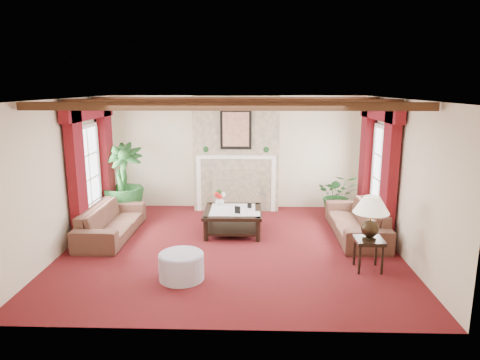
{
  "coord_description": "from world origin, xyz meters",
  "views": [
    {
      "loc": [
        0.39,
        -7.45,
        2.92
      ],
      "look_at": [
        0.15,
        0.4,
        1.19
      ],
      "focal_mm": 32.0,
      "sensor_mm": 36.0,
      "label": 1
    }
  ],
  "objects_px": {
    "sofa_right": "(357,215)",
    "ottoman": "(181,266)",
    "side_table": "(368,254)",
    "coffee_table": "(233,221)",
    "potted_palm": "(123,197)",
    "sofa_left": "(111,216)"
  },
  "relations": [
    {
      "from": "sofa_right",
      "to": "ottoman",
      "type": "relative_size",
      "value": 3.17
    },
    {
      "from": "sofa_right",
      "to": "coffee_table",
      "type": "bearing_deg",
      "value": -93.04
    },
    {
      "from": "sofa_right",
      "to": "ottoman",
      "type": "height_order",
      "value": "sofa_right"
    },
    {
      "from": "sofa_right",
      "to": "potted_palm",
      "type": "xyz_separation_m",
      "value": [
        -4.98,
        1.15,
        0.04
      ]
    },
    {
      "from": "sofa_right",
      "to": "ottoman",
      "type": "distance_m",
      "value": 3.75
    },
    {
      "from": "sofa_left",
      "to": "side_table",
      "type": "xyz_separation_m",
      "value": [
        4.66,
        -1.43,
        -0.15
      ]
    },
    {
      "from": "sofa_right",
      "to": "potted_palm",
      "type": "height_order",
      "value": "potted_palm"
    },
    {
      "from": "coffee_table",
      "to": "ottoman",
      "type": "height_order",
      "value": "coffee_table"
    },
    {
      "from": "side_table",
      "to": "ottoman",
      "type": "relative_size",
      "value": 0.75
    },
    {
      "from": "sofa_right",
      "to": "side_table",
      "type": "bearing_deg",
      "value": -6.1
    },
    {
      "from": "potted_palm",
      "to": "ottoman",
      "type": "distance_m",
      "value": 3.69
    },
    {
      "from": "coffee_table",
      "to": "ottoman",
      "type": "relative_size",
      "value": 1.66
    },
    {
      "from": "sofa_left",
      "to": "sofa_right",
      "type": "distance_m",
      "value": 4.84
    },
    {
      "from": "sofa_right",
      "to": "ottoman",
      "type": "bearing_deg",
      "value": -56.82
    },
    {
      "from": "sofa_right",
      "to": "side_table",
      "type": "distance_m",
      "value": 1.61
    },
    {
      "from": "potted_palm",
      "to": "sofa_left",
      "type": "bearing_deg",
      "value": -83.69
    },
    {
      "from": "sofa_left",
      "to": "sofa_right",
      "type": "xyz_separation_m",
      "value": [
        4.83,
        0.17,
        0.02
      ]
    },
    {
      "from": "potted_palm",
      "to": "ottoman",
      "type": "relative_size",
      "value": 2.63
    },
    {
      "from": "coffee_table",
      "to": "side_table",
      "type": "distance_m",
      "value": 2.86
    },
    {
      "from": "sofa_right",
      "to": "coffee_table",
      "type": "relative_size",
      "value": 1.91
    },
    {
      "from": "potted_palm",
      "to": "ottoman",
      "type": "bearing_deg",
      "value": -59.99
    },
    {
      "from": "sofa_right",
      "to": "coffee_table",
      "type": "height_order",
      "value": "sofa_right"
    }
  ]
}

